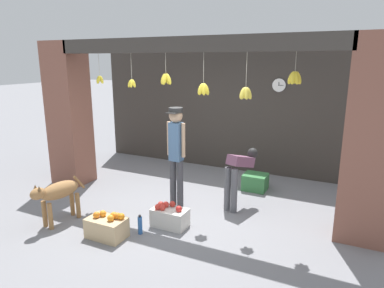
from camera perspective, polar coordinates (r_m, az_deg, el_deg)
ground_plane at (r=5.96m, az=-1.61°, el=-10.97°), size 60.00×60.00×0.00m
shop_back_wall at (r=7.86m, az=7.05°, el=5.90°), size 6.76×0.12×2.85m
shop_pillar_left at (r=7.38m, az=-19.81°, el=4.67°), size 0.70×0.60×2.85m
shop_pillar_right at (r=5.21m, az=27.73°, el=0.33°), size 0.70×0.60×2.85m
storefront_awning at (r=5.50m, az=-0.86°, el=15.76°), size 4.86×0.26×0.93m
dog at (r=5.73m, az=-21.48°, el=-7.63°), size 0.37×0.94×0.72m
shopkeeper at (r=5.70m, az=-2.66°, el=-0.93°), size 0.34×0.29×1.75m
worker_stooping at (r=5.88m, az=7.74°, el=-4.58°), size 0.40×0.75×0.99m
fruit_crate_oranges at (r=5.22m, az=-13.97°, el=-13.21°), size 0.56×0.35×0.38m
fruit_crate_apples at (r=5.38m, az=-3.78°, el=-11.93°), size 0.54×0.32×0.37m
produce_box_green at (r=6.91m, az=10.49°, el=-6.23°), size 0.45×0.41×0.32m
water_bottle at (r=5.23m, az=-8.65°, el=-13.22°), size 0.07×0.07×0.30m
wall_clock at (r=7.47m, az=14.30°, el=9.48°), size 0.30×0.03×0.30m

